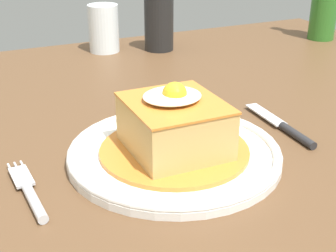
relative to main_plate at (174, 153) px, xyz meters
The scene contains 7 objects.
dining_table 0.18m from the main_plate, 96.84° to the left, with size 1.44×0.97×0.77m.
main_plate is the anchor object (origin of this frame).
sandwich_meal 0.04m from the main_plate, 96.81° to the left, with size 0.20×0.20×0.10m.
fork 0.19m from the main_plate, behind, with size 0.02×0.14×0.01m.
knife 0.19m from the main_plate, ahead, with size 0.02×0.17×0.01m.
soda_can 0.53m from the main_plate, 68.53° to the left, with size 0.07×0.07×0.12m.
drinking_glass 0.54m from the main_plate, 81.86° to the left, with size 0.07×0.07×0.10m.
Camera 1 is at (-0.23, -0.66, 1.08)m, focal length 52.55 mm.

